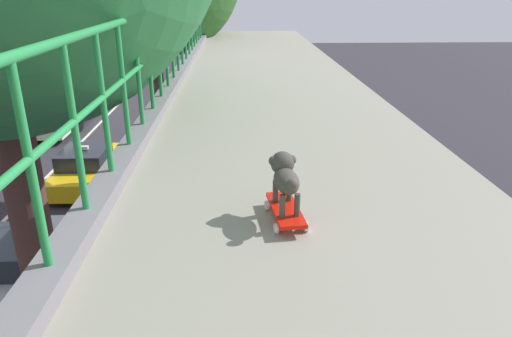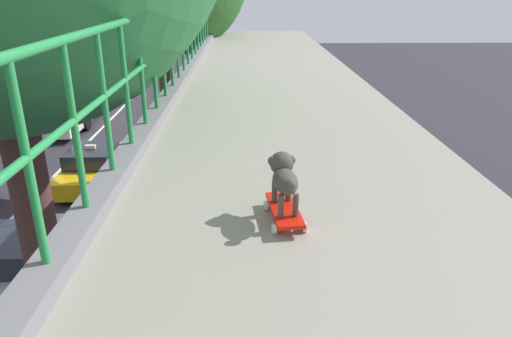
% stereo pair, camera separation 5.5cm
% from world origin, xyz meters
% --- Properties ---
extents(car_silver_fifth, '(1.74, 4.12, 1.51)m').
position_xyz_m(car_silver_fifth, '(-4.62, 9.62, 0.72)').
color(car_silver_fifth, '#B2B5B9').
rests_on(car_silver_fifth, ground).
extents(car_yellow_cab_seventh, '(1.89, 4.46, 1.47)m').
position_xyz_m(car_yellow_cab_seventh, '(-4.83, 16.22, 0.62)').
color(car_yellow_cab_seventh, yellow).
rests_on(car_yellow_cab_seventh, ground).
extents(city_bus, '(2.71, 10.59, 3.10)m').
position_xyz_m(city_bus, '(-8.49, 25.75, 1.77)').
color(city_bus, beige).
rests_on(city_bus, ground).
extents(toy_skateboard, '(0.25, 0.51, 0.09)m').
position_xyz_m(toy_skateboard, '(0.99, 2.81, 5.48)').
color(toy_skateboard, red).
rests_on(toy_skateboard, overpass_deck).
extents(small_dog, '(0.20, 0.42, 0.33)m').
position_xyz_m(small_dog, '(0.99, 2.85, 5.71)').
color(small_dog, '#44413A').
rests_on(small_dog, toy_skateboard).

